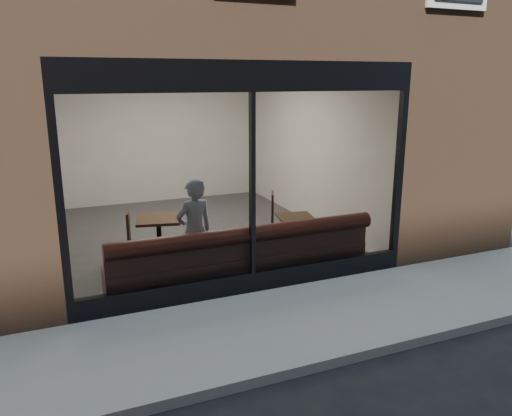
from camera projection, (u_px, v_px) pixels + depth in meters
name	position (u px, v px, depth m)	size (l,w,h in m)	color
ground	(325.00, 365.00, 5.34)	(120.00, 120.00, 0.00)	black
sidewalk_near	(284.00, 323.00, 6.23)	(40.00, 2.00, 0.01)	gray
kerb_near	(328.00, 362.00, 5.28)	(40.00, 0.10, 0.12)	gray
host_building_pier_right	(296.00, 131.00, 13.48)	(2.50, 12.00, 3.20)	brown
host_building_backfill	(137.00, 126.00, 14.75)	(5.00, 6.00, 3.20)	brown
cafe_floor	(195.00, 233.00, 9.79)	(6.00, 6.00, 0.00)	#2D2D30
cafe_ceiling	(190.00, 66.00, 9.00)	(6.00, 6.00, 0.00)	white
cafe_wall_back	(159.00, 137.00, 12.06)	(5.00, 5.00, 0.00)	silver
cafe_wall_left	(51.00, 162.00, 8.46)	(6.00, 6.00, 0.00)	silver
cafe_wall_right	(309.00, 147.00, 10.33)	(6.00, 6.00, 0.00)	silver
storefront_kick	(252.00, 282.00, 7.13)	(5.00, 0.10, 0.30)	black
storefront_header	(252.00, 76.00, 6.41)	(5.00, 0.10, 0.40)	black
storefront_mullion	(252.00, 186.00, 6.78)	(0.06, 0.10, 2.50)	black
storefront_glass	(253.00, 187.00, 6.75)	(4.80, 4.80, 0.00)	white
banquette	(242.00, 267.00, 7.47)	(4.00, 0.55, 0.45)	#371415
person	(195.00, 232.00, 7.29)	(0.58, 0.38, 1.59)	#8497B5
cafe_table_left	(158.00, 219.00, 8.14)	(0.69, 0.69, 0.04)	black
cafe_table_right	(295.00, 217.00, 8.27)	(0.57, 0.57, 0.04)	black
cafe_chair_left	(118.00, 255.00, 7.94)	(0.37, 0.37, 0.04)	black
cafe_chair_right	(262.00, 230.00, 9.29)	(0.44, 0.44, 0.04)	black
wall_poster	(54.00, 168.00, 7.52)	(0.02, 0.61, 0.81)	white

